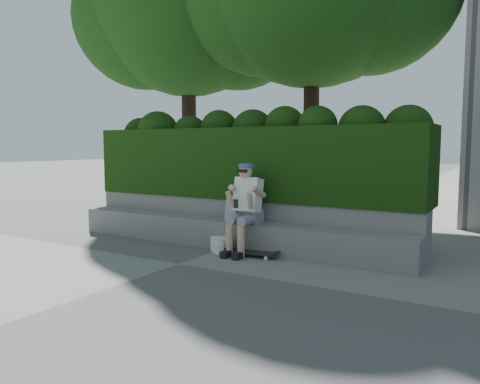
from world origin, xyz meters
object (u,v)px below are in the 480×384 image
Objects in this scene: backpack_plaid at (235,210)px; backpack_ground at (222,245)px; skateboard at (251,252)px; person at (246,205)px.

backpack_ground is (-0.10, -0.23, -0.53)m from backpack_plaid.
skateboard is at bearing -31.44° from backpack_plaid.
person reaches higher than backpack_plaid.
person is 1.73× the size of skateboard.
backpack_ground is (-0.35, -0.15, -0.64)m from person.
backpack_plaid is 1.09× the size of backpack_ground.
backpack_ground reaches higher than skateboard.
person reaches higher than skateboard.
person is 3.88× the size of backpack_ground.
skateboard is at bearing -42.32° from person.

